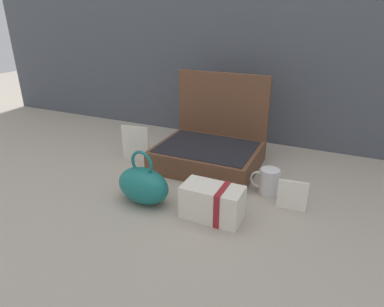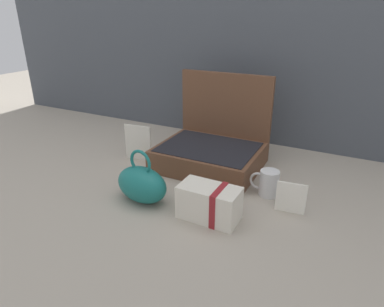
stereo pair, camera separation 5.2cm
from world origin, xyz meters
name	(u,v)px [view 1 (the left image)]	position (x,y,z in m)	size (l,w,h in m)	color
ground_plane	(195,181)	(0.00, 0.00, 0.00)	(6.00, 6.00, 0.00)	#9E9384
open_suitcase	(210,147)	(-0.01, 0.19, 0.08)	(0.43, 0.36, 0.38)	brown
teal_pouch_handbag	(143,185)	(-0.10, -0.22, 0.07)	(0.21, 0.14, 0.20)	#196B66
cream_toiletry_bag	(213,202)	(0.16, -0.21, 0.06)	(0.20, 0.11, 0.12)	silver
coffee_mug	(268,181)	(0.29, 0.03, 0.05)	(0.11, 0.07, 0.10)	silver
info_card_left	(135,144)	(-0.33, 0.08, 0.08)	(0.13, 0.01, 0.17)	silver
poster_card_right	(292,196)	(0.38, -0.05, 0.06)	(0.10, 0.01, 0.11)	white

